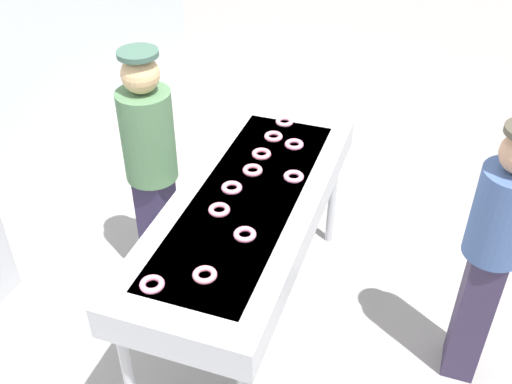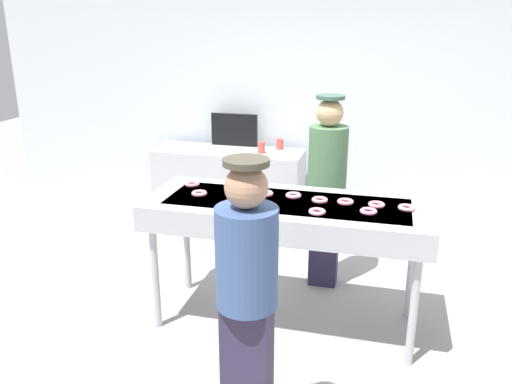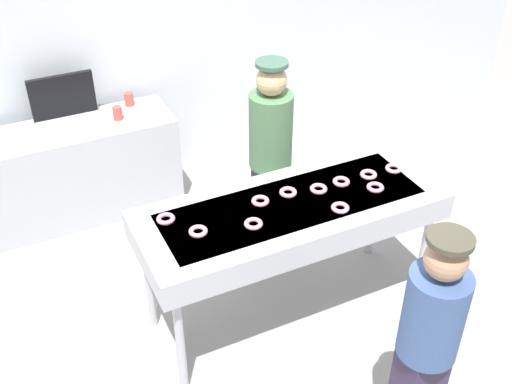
% 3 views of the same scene
% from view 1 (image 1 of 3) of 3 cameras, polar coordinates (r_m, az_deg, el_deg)
% --- Properties ---
extents(ground_plane, '(16.00, 16.00, 0.00)m').
position_cam_1_polar(ground_plane, '(4.02, -0.74, -11.66)').
color(ground_plane, '#9E9993').
extents(fryer_conveyor, '(2.04, 0.78, 0.98)m').
position_cam_1_polar(fryer_conveyor, '(3.41, -0.86, -1.67)').
color(fryer_conveyor, '#B7BABF').
rests_on(fryer_conveyor, ground).
extents(strawberry_donut_0, '(0.15, 0.15, 0.03)m').
position_cam_1_polar(strawberry_donut_0, '(3.08, -1.05, -4.00)').
color(strawberry_donut_0, pink).
rests_on(strawberry_donut_0, fryer_conveyor).
extents(strawberry_donut_1, '(0.14, 0.14, 0.03)m').
position_cam_1_polar(strawberry_donut_1, '(3.85, 1.65, 5.23)').
color(strawberry_donut_1, pink).
rests_on(strawberry_donut_1, fryer_conveyor).
extents(strawberry_donut_2, '(0.15, 0.15, 0.03)m').
position_cam_1_polar(strawberry_donut_2, '(3.24, -3.47, -1.69)').
color(strawberry_donut_2, pink).
rests_on(strawberry_donut_2, fryer_conveyor).
extents(strawberry_donut_3, '(0.15, 0.15, 0.03)m').
position_cam_1_polar(strawberry_donut_3, '(3.68, 0.51, 3.60)').
color(strawberry_donut_3, pink).
rests_on(strawberry_donut_3, fryer_conveyor).
extents(strawberry_donut_4, '(0.13, 0.13, 0.03)m').
position_cam_1_polar(strawberry_donut_4, '(3.53, -0.32, 2.06)').
color(strawberry_donut_4, pink).
rests_on(strawberry_donut_4, fryer_conveyor).
extents(strawberry_donut_5, '(0.14, 0.14, 0.03)m').
position_cam_1_polar(strawberry_donut_5, '(3.49, 3.55, 1.46)').
color(strawberry_donut_5, pink).
rests_on(strawberry_donut_5, fryer_conveyor).
extents(strawberry_donut_6, '(0.13, 0.13, 0.03)m').
position_cam_1_polar(strawberry_donut_6, '(3.40, -2.30, 0.40)').
color(strawberry_donut_6, pink).
rests_on(strawberry_donut_6, fryer_conveyor).
extents(strawberry_donut_7, '(0.15, 0.15, 0.03)m').
position_cam_1_polar(strawberry_donut_7, '(2.86, -9.73, -8.54)').
color(strawberry_donut_7, pink).
rests_on(strawberry_donut_7, fryer_conveyor).
extents(strawberry_donut_8, '(0.17, 0.17, 0.03)m').
position_cam_1_polar(strawberry_donut_8, '(3.78, 3.60, 4.48)').
color(strawberry_donut_8, pink).
rests_on(strawberry_donut_8, fryer_conveyor).
extents(strawberry_donut_9, '(0.15, 0.15, 0.03)m').
position_cam_1_polar(strawberry_donut_9, '(2.87, -4.83, -7.76)').
color(strawberry_donut_9, pink).
rests_on(strawberry_donut_9, fryer_conveyor).
extents(strawberry_donut_10, '(0.13, 0.13, 0.03)m').
position_cam_1_polar(strawberry_donut_10, '(4.02, 2.69, 6.61)').
color(strawberry_donut_10, pink).
rests_on(strawberry_donut_10, fryer_conveyor).
extents(worker_baker, '(0.32, 0.32, 1.66)m').
position_cam_1_polar(worker_baker, '(3.78, -9.82, 2.78)').
color(worker_baker, '#2B2441').
rests_on(worker_baker, ground).
extents(customer_waiting, '(0.30, 0.30, 1.63)m').
position_cam_1_polar(customer_waiting, '(3.35, 21.24, -5.27)').
color(customer_waiting, '#332A45').
rests_on(customer_waiting, ground).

